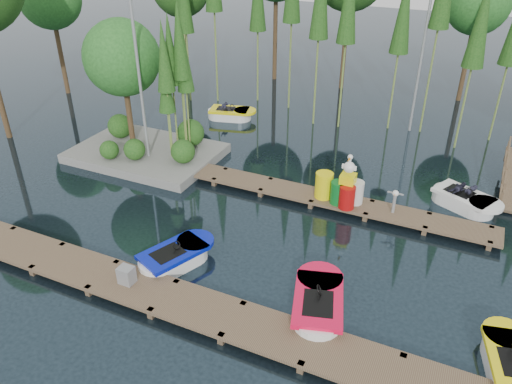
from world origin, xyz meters
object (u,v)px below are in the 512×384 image
at_px(island, 137,84).
at_px(boat_yellow_far, 230,114).
at_px(drum_cluster, 347,190).
at_px(boat_red, 318,305).
at_px(yellow_barrel, 324,185).
at_px(boat_blue, 175,258).
at_px(utility_cabinet, 126,275).

bearing_deg(island, boat_yellow_far, 74.11).
relative_size(boat_yellow_far, drum_cluster, 1.41).
distance_m(island, drum_cluster, 9.85).
height_order(island, boat_red, island).
height_order(boat_red, boat_yellow_far, boat_yellow_far).
bearing_deg(boat_yellow_far, island, -100.53).
bearing_deg(island, boat_red, -31.69).
relative_size(boat_yellow_far, yellow_barrel, 2.81).
bearing_deg(boat_blue, utility_cabinet, -87.30).
distance_m(boat_red, drum_cluster, 5.52).
xyz_separation_m(island, yellow_barrel, (8.61, -0.79, -2.39)).
xyz_separation_m(boat_yellow_far, yellow_barrel, (7.09, -6.15, 0.52)).
relative_size(boat_red, yellow_barrel, 3.19).
bearing_deg(boat_yellow_far, utility_cabinet, -69.58).
relative_size(boat_red, utility_cabinet, 5.94).
distance_m(boat_blue, boat_red, 4.69).
distance_m(island, yellow_barrel, 8.98).
relative_size(yellow_barrel, drum_cluster, 0.50).
relative_size(boat_red, drum_cluster, 1.60).
height_order(utility_cabinet, yellow_barrel, yellow_barrel).
height_order(boat_yellow_far, utility_cabinet, boat_yellow_far).
bearing_deg(boat_blue, yellow_barrel, 83.14).
bearing_deg(utility_cabinet, boat_yellow_far, 105.05).
height_order(boat_blue, utility_cabinet, utility_cabinet).
xyz_separation_m(island, boat_blue, (5.63, -6.18, -2.93)).
bearing_deg(boat_red, utility_cabinet, 178.89).
bearing_deg(drum_cluster, boat_red, -81.71).
xyz_separation_m(yellow_barrel, drum_cluster, (0.91, -0.15, 0.08)).
distance_m(boat_red, boat_yellow_far, 14.66).
bearing_deg(utility_cabinet, yellow_barrel, 63.10).
distance_m(utility_cabinet, yellow_barrel, 7.85).
bearing_deg(boat_blue, boat_yellow_far, 131.67).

